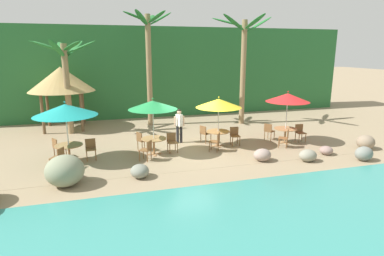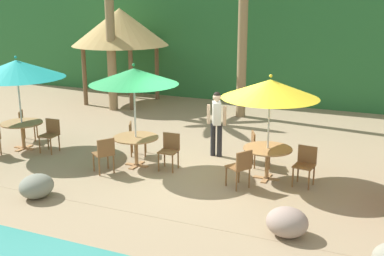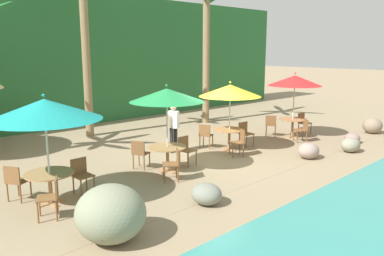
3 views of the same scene
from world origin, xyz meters
The scene contains 27 objects.
ground_plane centered at (0.00, 0.00, 0.00)m, with size 120.00×120.00×0.00m, color #937F60.
terrace_deck centered at (0.00, 0.00, 0.00)m, with size 18.00×5.20×0.01m.
foliage_backdrop centered at (0.00, 9.00, 3.00)m, with size 28.00×2.40×6.00m.
rock_seawall centered at (-3.39, -3.04, 0.39)m, with size 16.52×2.88×1.07m.
umbrella_teal centered at (-5.15, -0.26, 2.19)m, with size 2.50×2.50×2.53m.
dining_table_teal centered at (-5.15, -0.26, 0.61)m, with size 1.10×1.10×0.74m.
chair_teal_seaward centered at (-4.31, -0.13, 0.51)m, with size 0.44×0.44×0.87m.
chair_teal_inland centered at (-5.66, 0.43, 0.51)m, with size 0.58×0.58×0.87m.
chair_teal_left centered at (-5.47, -1.05, 0.51)m, with size 0.57×0.57×0.87m.
umbrella_green centered at (-1.65, -0.24, 2.22)m, with size 2.11×2.11×2.52m.
dining_table_green centered at (-1.65, -0.24, 0.61)m, with size 1.10×1.10×0.74m.
chair_green_seaward centered at (-0.81, -0.10, 0.51)m, with size 0.44×0.45×0.87m.
chair_green_inland centered at (-2.10, 0.49, 0.51)m, with size 0.57×0.56×0.87m.
chair_green_left centered at (-2.06, -0.99, 0.51)m, with size 0.59×0.59×0.87m.
umbrella_yellow centered at (1.51, 0.17, 2.09)m, with size 2.14×2.14×2.41m.
dining_table_yellow centered at (1.51, 0.17, 0.61)m, with size 1.10×1.10×0.74m.
chair_yellow_seaward centered at (2.36, 0.16, 0.51)m, with size 0.47×0.47×0.87m.
chair_yellow_inland centered at (1.07, 0.90, 0.51)m, with size 0.56×0.56×0.87m.
chair_yellow_left centered at (1.13, -0.60, 0.51)m, with size 0.59×0.58×0.87m.
umbrella_red centered at (4.89, -0.23, 2.27)m, with size 2.10×2.10×2.59m.
dining_table_red centered at (4.89, -0.23, 0.61)m, with size 1.10×1.10×0.74m.
chair_red_seaward centered at (5.75, -0.20, 0.51)m, with size 0.45×0.46×0.87m.
chair_red_inland centered at (4.36, 0.44, 0.51)m, with size 0.59×0.58×0.87m.
chair_red_left centered at (4.44, -0.96, 0.51)m, with size 0.60×0.59×0.87m.
palm_tree_second centered at (-0.88, 5.60, 4.36)m, with size 2.87×2.67×6.66m.
palm_tree_third centered at (4.65, 4.42, 4.29)m, with size 3.72×3.79×6.49m.
waiter_in_white centered at (-0.13, 1.25, 0.99)m, with size 0.52×0.39×1.70m.
Camera 3 is at (-8.66, -8.62, 3.49)m, focal length 36.75 mm.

